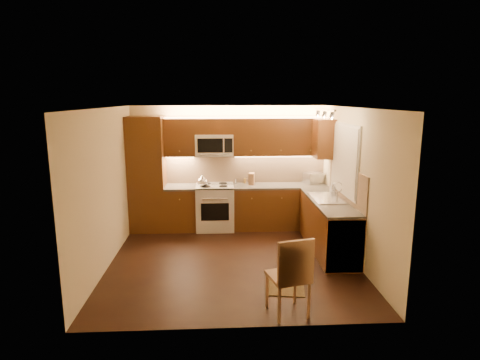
{
  "coord_description": "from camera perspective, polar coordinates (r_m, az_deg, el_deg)",
  "views": [
    {
      "loc": [
        -0.22,
        -6.26,
        2.65
      ],
      "look_at": [
        0.15,
        0.55,
        1.25
      ],
      "focal_mm": 29.98,
      "sensor_mm": 36.0,
      "label": 1
    }
  ],
  "objects": [
    {
      "name": "backsplash_right",
      "position": [
        7.16,
        14.93,
        -0.47
      ],
      "size": [
        0.02,
        2.0,
        0.6
      ],
      "primitive_type": "cube",
      "color": "tan",
      "rests_on": "wall_right"
    },
    {
      "name": "upper_cab_back_right",
      "position": [
        8.22,
        5.75,
        6.13
      ],
      "size": [
        1.92,
        0.35,
        0.75
      ],
      "primitive_type": "cube",
      "color": "#4B2910",
      "rests_on": "wall_back"
    },
    {
      "name": "ceiling",
      "position": [
        6.26,
        -1.11,
        10.23
      ],
      "size": [
        4.0,
        4.0,
        0.01
      ],
      "primitive_type": "cube",
      "color": "beige",
      "rests_on": "ground"
    },
    {
      "name": "kettle",
      "position": [
        7.98,
        -5.35,
        -0.05
      ],
      "size": [
        0.24,
        0.24,
        0.25
      ],
      "primitive_type": null,
      "rotation": [
        0.0,
        0.0,
        0.09
      ],
      "color": "silver",
      "rests_on": "stove"
    },
    {
      "name": "base_cab_back_left",
      "position": [
        8.3,
        -8.35,
        -4.04
      ],
      "size": [
        0.62,
        0.6,
        0.86
      ],
      "primitive_type": "cube",
      "color": "#4B2910",
      "rests_on": "floor"
    },
    {
      "name": "upper_cab_back_left",
      "position": [
        8.16,
        -8.57,
        6.02
      ],
      "size": [
        0.62,
        0.35,
        0.75
      ],
      "primitive_type": "cube",
      "color": "#4B2910",
      "rests_on": "wall_back"
    },
    {
      "name": "floor",
      "position": [
        6.8,
        -1.03,
        -11.34
      ],
      "size": [
        4.0,
        4.0,
        0.01
      ],
      "primitive_type": "cube",
      "color": "black",
      "rests_on": "ground"
    },
    {
      "name": "wall_right",
      "position": [
        6.79,
        16.06,
        -0.76
      ],
      "size": [
        0.01,
        4.0,
        2.5
      ],
      "primitive_type": "cube",
      "color": "beige",
      "rests_on": "ground"
    },
    {
      "name": "spice_jar_d",
      "position": [
        8.37,
        0.71,
        -0.1
      ],
      "size": [
        0.06,
        0.06,
        0.1
      ],
      "primitive_type": "cylinder",
      "rotation": [
        0.0,
        0.0,
        -0.16
      ],
      "color": "#AD8534",
      "rests_on": "counter_back_right"
    },
    {
      "name": "microwave",
      "position": [
        8.12,
        -3.67,
        5.0
      ],
      "size": [
        0.76,
        0.38,
        0.44
      ],
      "primitive_type": null,
      "color": "silver",
      "rests_on": "wall_back"
    },
    {
      "name": "upper_cab_bridge",
      "position": [
        8.1,
        -3.71,
        7.65
      ],
      "size": [
        0.76,
        0.35,
        0.31
      ],
      "primitive_type": "cube",
      "color": "#4B2910",
      "rests_on": "wall_back"
    },
    {
      "name": "stove",
      "position": [
        8.23,
        -3.57,
        -3.85
      ],
      "size": [
        0.76,
        0.65,
        0.92
      ],
      "primitive_type": null,
      "color": "silver",
      "rests_on": "floor"
    },
    {
      "name": "pantry",
      "position": [
        8.22,
        -13.08,
        0.79
      ],
      "size": [
        0.7,
        0.6,
        2.3
      ],
      "primitive_type": "cube",
      "color": "#4B2910",
      "rests_on": "floor"
    },
    {
      "name": "window_frame",
      "position": [
        7.23,
        14.69,
        2.88
      ],
      "size": [
        0.03,
        1.44,
        1.24
      ],
      "primitive_type": "cube",
      "color": "silver",
      "rests_on": "wall_right"
    },
    {
      "name": "backsplash_back",
      "position": [
        8.39,
        0.83,
        1.65
      ],
      "size": [
        3.3,
        0.02,
        0.6
      ],
      "primitive_type": "cube",
      "color": "tan",
      "rests_on": "wall_back"
    },
    {
      "name": "dining_chair",
      "position": [
        5.1,
        6.86,
        -13.21
      ],
      "size": [
        0.56,
        0.56,
        1.03
      ],
      "primitive_type": null,
      "rotation": [
        0.0,
        0.0,
        0.26
      ],
      "color": "#986A44",
      "rests_on": "floor"
    },
    {
      "name": "upper_cab_right_corner",
      "position": [
        7.96,
        11.84,
        5.77
      ],
      "size": [
        0.35,
        0.5,
        0.75
      ],
      "primitive_type": "cube",
      "color": "#4B2910",
      "rests_on": "wall_right"
    },
    {
      "name": "spice_jar_a",
      "position": [
        8.39,
        0.82,
        -0.08
      ],
      "size": [
        0.06,
        0.06,
        0.1
      ],
      "primitive_type": "cylinder",
      "rotation": [
        0.0,
        0.0,
        -0.42
      ],
      "color": "silver",
      "rests_on": "counter_back_right"
    },
    {
      "name": "soap_bottle",
      "position": [
        7.76,
        13.06,
        -1.04
      ],
      "size": [
        0.09,
        0.1,
        0.18
      ],
      "primitive_type": "imported",
      "rotation": [
        0.0,
        0.0,
        0.16
      ],
      "color": "silver",
      "rests_on": "counter_right"
    },
    {
      "name": "faucet",
      "position": [
        7.3,
        13.69,
        -1.39
      ],
      "size": [
        0.2,
        0.04,
        0.3
      ],
      "primitive_type": null,
      "color": "silver",
      "rests_on": "counter_right"
    },
    {
      "name": "spice_jar_b",
      "position": [
        8.4,
        1.74,
        -0.11
      ],
      "size": [
        0.06,
        0.06,
        0.09
      ],
      "primitive_type": "cylinder",
      "rotation": [
        0.0,
        0.0,
        0.38
      ],
      "color": "brown",
      "rests_on": "counter_back_right"
    },
    {
      "name": "track_light_bar",
      "position": [
        6.89,
        11.95,
        9.78
      ],
      "size": [
        0.04,
        1.2,
        0.03
      ],
      "primitive_type": "cube",
      "color": "silver",
      "rests_on": "ceiling"
    },
    {
      "name": "wall_left",
      "position": [
        6.65,
        -18.56,
        -1.15
      ],
      "size": [
        0.01,
        4.0,
        2.5
      ],
      "primitive_type": "cube",
      "color": "beige",
      "rests_on": "ground"
    },
    {
      "name": "base_cab_right",
      "position": [
        7.28,
        12.43,
        -6.44
      ],
      "size": [
        0.6,
        2.0,
        0.86
      ],
      "primitive_type": "cube",
      "color": "#4B2910",
      "rests_on": "floor"
    },
    {
      "name": "toaster_oven",
      "position": [
        8.49,
        10.42,
        0.3
      ],
      "size": [
        0.47,
        0.41,
        0.23
      ],
      "primitive_type": "cube",
      "rotation": [
        0.0,
        0.0,
        0.38
      ],
      "color": "silver",
      "rests_on": "counter_back_right"
    },
    {
      "name": "counter_back_left",
      "position": [
        8.19,
        -8.44,
        -1.01
      ],
      "size": [
        0.62,
        0.6,
        0.04
      ],
      "primitive_type": "cube",
      "color": "#393734",
      "rests_on": "base_cab_back_left"
    },
    {
      "name": "window_blinds",
      "position": [
        7.23,
        14.54,
        2.88
      ],
      "size": [
        0.02,
        1.36,
        1.16
      ],
      "primitive_type": "cube",
      "color": "silver",
      "rests_on": "wall_right"
    },
    {
      "name": "base_cab_back_right",
      "position": [
        8.36,
        5.68,
        -3.86
      ],
      "size": [
        1.92,
        0.6,
        0.86
      ],
      "primitive_type": "cube",
      "color": "#4B2910",
      "rests_on": "floor"
    },
    {
      "name": "sink",
      "position": [
        7.27,
        12.3,
        -1.99
      ],
      "size": [
        0.52,
        0.86,
        0.15
      ],
      "primitive_type": null,
      "color": "silver",
      "rests_on": "counter_right"
    },
    {
      "name": "wall_back",
      "position": [
        8.38,
        -1.57,
        1.98
      ],
      "size": [
        4.0,
        0.01,
        2.5
      ],
      "primitive_type": "cube",
      "color": "beige",
      "rests_on": "ground"
    },
    {
      "name": "counter_back_right",
      "position": [
        8.25,
        5.75,
        -0.85
      ],
      "size": [
        1.92,
        0.6,
        0.04
      ],
      "primitive_type": "cube",
      "color": "#393734",
      "rests_on": "base_cab_back_right"
    },
    {
      "name": "counter_right",
      "position": [
        7.15,
        12.58,
        -3.01
      ],
      "size": [
        0.6,
        2.0,
        0.04
      ],
      "primitive_type": "cube",
      "color": "#393734",
      "rests_on": "base_cab_right"
    },
    {
      "name": "knife_block",
      "position": [
        8.24,
        1.66,
        0.19
      ],
      "size": [
        0.14,
        0.19,
        0.24
      ],
      "primitive_type": "cube",
      "rotation": [
        0.0,
        0.0,
        -0.18
      ],
      "color": "#986A44",
      "rests_on": "counter_back_right"
    },
    {
      "name": "wall_front",
      "position": [
        4.49,
        -0.13,
        -6.57
      ],
      "size": [
        4.0,
        0.01,
        2.5
      ],
      "primitive_type": "cube",
      "color": "beige",
      "rests_on": "ground"
    },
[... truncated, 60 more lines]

